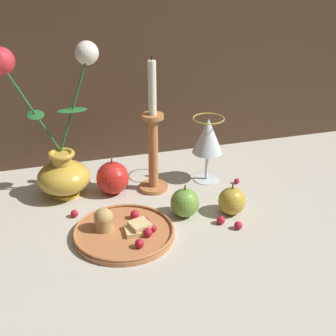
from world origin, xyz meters
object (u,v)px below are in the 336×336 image
Objects in this scene: wine_glass at (208,138)px; apple_near_glass at (113,178)px; plate_with_pastries at (122,230)px; vase at (58,153)px; candlestick at (153,144)px; apple_at_table_edge at (185,203)px; apple_beside_vase at (232,201)px.

wine_glass is 0.26m from apple_near_glass.
wine_glass is (0.27, 0.19, 0.11)m from plate_with_pastries.
vase is 2.14× the size of wine_glass.
vase is 1.10× the size of candlestick.
apple_near_glass is (-0.10, 0.01, -0.08)m from candlestick.
vase reaches higher than candlestick.
apple_at_table_edge is at bearing -125.78° from wine_glass.
candlestick is at bearing 104.38° from apple_at_table_edge.
wine_glass reaches higher than apple_near_glass.
wine_glass reaches higher than apple_beside_vase.
apple_beside_vase is 0.97× the size of apple_at_table_edge.
apple_at_table_edge is (0.26, -0.18, -0.08)m from vase.
wine_glass is 1.84× the size of apple_near_glass.
wine_glass is at bearing 36.09° from plate_with_pastries.
vase is 3.95× the size of apple_near_glass.
vase is 0.26m from plate_with_pastries.
apple_beside_vase is at bearing -91.14° from wine_glass.
apple_beside_vase is 0.30m from apple_near_glass.
candlestick is (0.12, 0.18, 0.11)m from plate_with_pastries.
candlestick is (0.23, -0.04, 0.01)m from vase.
apple_near_glass reaches higher than plate_with_pastries.
apple_beside_vase is at bearing 4.12° from plate_with_pastries.
plate_with_pastries is at bearing -143.91° from wine_glass.
apple_near_glass is (-0.25, -0.00, -0.08)m from wine_glass.
candlestick reaches higher than plate_with_pastries.
apple_beside_vase is 0.81× the size of apple_near_glass.
plate_with_pastries is 0.20m from apple_near_glass.
apple_beside_vase is at bearing -10.79° from apple_at_table_edge.
candlestick reaches higher than wine_glass.
vase is 0.23m from candlestick.
vase reaches higher than apple_at_table_edge.
apple_near_glass is at bearing -11.61° from vase.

